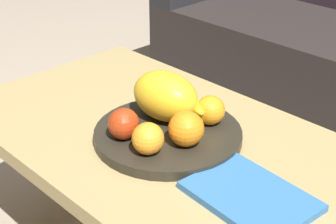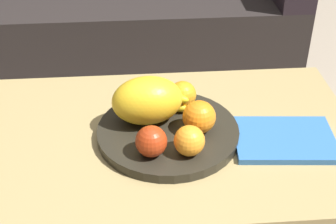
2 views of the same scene
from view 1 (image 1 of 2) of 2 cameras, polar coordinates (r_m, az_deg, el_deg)
name	(u,v)px [view 1 (image 1 of 2)]	position (r m, az deg, el deg)	size (l,w,h in m)	color
coffee_table	(160,149)	(1.35, -0.90, -4.06)	(1.07, 0.64, 0.45)	tan
fruit_bowl	(168,135)	(1.29, 0.00, -2.45)	(0.36, 0.36, 0.03)	black
melon_large_front	(165,96)	(1.31, -0.30, 1.74)	(0.18, 0.12, 0.12)	yellow
orange_front	(148,139)	(1.18, -2.17, -2.87)	(0.07, 0.07, 0.07)	orange
orange_left	(186,129)	(1.21, 1.97, -1.81)	(0.08, 0.08, 0.08)	orange
orange_right	(210,110)	(1.30, 4.58, 0.20)	(0.07, 0.07, 0.07)	orange
apple_left	(124,124)	(1.24, -4.80, -1.27)	(0.08, 0.08, 0.08)	#AD3212
banana_bunch	(188,107)	(1.34, 2.21, 0.54)	(0.17, 0.09, 0.06)	gold
magazine	(250,196)	(1.10, 8.84, -8.95)	(0.25, 0.18, 0.02)	#326BB5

